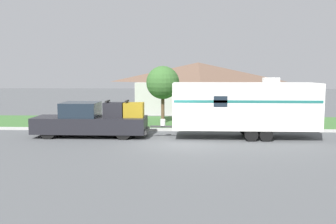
{
  "coord_description": "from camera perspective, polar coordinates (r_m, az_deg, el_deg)",
  "views": [
    {
      "loc": [
        0.69,
        -18.84,
        3.62
      ],
      "look_at": [
        -0.3,
        1.5,
        1.4
      ],
      "focal_mm": 40.0,
      "sensor_mm": 36.0,
      "label": 1
    }
  ],
  "objects": [
    {
      "name": "ground_plane",
      "position": [
        19.19,
        0.68,
        -4.65
      ],
      "size": [
        120.0,
        120.0,
        0.0
      ],
      "primitive_type": "plane",
      "color": "#515456"
    },
    {
      "name": "pickup_truck",
      "position": [
        21.17,
        -11.51,
        -1.31
      ],
      "size": [
        6.3,
        2.03,
        2.03
      ],
      "color": "black",
      "rests_on": "ground_plane"
    },
    {
      "name": "house_across_street",
      "position": [
        34.35,
        4.6,
        3.99
      ],
      "size": [
        11.44,
        8.39,
        4.42
      ],
      "color": "#B2B2A8",
      "rests_on": "ground_plane"
    },
    {
      "name": "curb_strip",
      "position": [
        22.88,
        1.03,
        -2.71
      ],
      "size": [
        80.0,
        0.3,
        0.14
      ],
      "color": "#ADADA8",
      "rests_on": "ground_plane"
    },
    {
      "name": "mailbox",
      "position": [
        24.55,
        19.17,
        -0.35
      ],
      "size": [
        0.48,
        0.2,
        1.24
      ],
      "color": "brown",
      "rests_on": "ground_plane"
    },
    {
      "name": "travel_trailer",
      "position": [
        20.66,
        11.56,
        0.94
      ],
      "size": [
        8.98,
        2.32,
        3.28
      ],
      "color": "black",
      "rests_on": "ground_plane"
    },
    {
      "name": "lawn_strip",
      "position": [
        26.49,
        1.27,
        -1.6
      ],
      "size": [
        80.0,
        7.0,
        0.03
      ],
      "color": "#3D6B33",
      "rests_on": "ground_plane"
    },
    {
      "name": "tree_in_yard",
      "position": [
        25.96,
        -0.81,
        4.47
      ],
      "size": [
        2.3,
        2.3,
        3.99
      ],
      "color": "brown",
      "rests_on": "ground_plane"
    }
  ]
}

